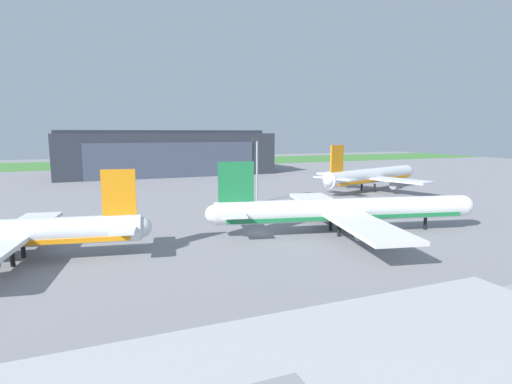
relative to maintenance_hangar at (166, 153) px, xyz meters
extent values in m
plane|color=gray|center=(-2.41, -104.19, -8.18)|extent=(440.00, 440.00, 0.00)
cube|color=#46863B|center=(-2.41, 60.29, -8.14)|extent=(440.00, 56.00, 0.08)
cube|color=#2D333D|center=(0.00, 0.09, -0.14)|extent=(80.50, 33.28, 16.08)
cube|color=#424C60|center=(0.00, -16.70, -1.75)|extent=(61.18, 0.30, 12.86)
cube|color=#2D333D|center=(0.00, 0.09, 8.50)|extent=(80.50, 7.99, 1.20)
cylinder|color=silver|center=(-38.04, -105.78, -4.35)|extent=(33.50, 9.35, 3.57)
sphere|color=silver|center=(-21.61, -108.69, -4.35)|extent=(2.79, 2.79, 2.79)
cube|color=orange|center=(-38.04, -105.78, -5.33)|extent=(30.88, 8.92, 0.62)
cube|color=orange|center=(-24.24, -108.23, 0.47)|extent=(4.34, 1.15, 6.07)
cube|color=silver|center=(-23.11, -105.68, -3.99)|extent=(3.83, 5.45, 0.28)
cube|color=silver|center=(-24.05, -111.00, -3.99)|extent=(3.83, 5.45, 0.28)
cube|color=silver|center=(-36.02, -98.22, -4.80)|extent=(7.64, 14.34, 0.56)
cylinder|color=gray|center=(-37.00, -99.15, -6.08)|extent=(3.68, 2.53, 1.96)
cylinder|color=black|center=(-36.40, -104.16, -7.16)|extent=(0.56, 0.56, 2.05)
cylinder|color=black|center=(-37.06, -107.85, -7.16)|extent=(0.56, 0.56, 2.05)
cylinder|color=silver|center=(45.73, -70.60, -3.82)|extent=(36.69, 15.50, 4.04)
sphere|color=silver|center=(63.45, -64.77, -3.82)|extent=(3.88, 3.88, 3.88)
sphere|color=silver|center=(28.02, -76.44, -3.82)|extent=(3.15, 3.15, 3.15)
cube|color=orange|center=(45.73, -70.60, -4.93)|extent=(33.87, 14.61, 0.71)
cube|color=orange|center=(30.86, -75.50, 1.64)|extent=(4.73, 1.90, 6.87)
cube|color=silver|center=(31.10, -78.62, -3.41)|extent=(4.96, 6.43, 0.28)
cube|color=silver|center=(29.20, -72.86, -3.41)|extent=(4.96, 6.43, 0.28)
cube|color=silver|center=(47.89, -79.54, -4.32)|extent=(10.70, 17.15, 0.56)
cube|color=silver|center=(42.16, -62.14, -4.32)|extent=(10.70, 17.15, 0.56)
cylinder|color=gray|center=(48.25, -78.06, -5.74)|extent=(4.34, 3.31, 2.22)
cylinder|color=gray|center=(43.33, -63.11, -5.74)|extent=(4.34, 3.31, 2.22)
cylinder|color=black|center=(57.78, -66.64, -7.01)|extent=(0.56, 0.56, 2.34)
cylinder|color=black|center=(44.98, -73.09, -7.01)|extent=(0.56, 0.56, 2.34)
cylinder|color=black|center=(43.65, -69.05, -7.01)|extent=(0.56, 0.56, 2.34)
cylinder|color=white|center=(10.72, -108.90, -4.24)|extent=(42.59, 12.67, 3.67)
sphere|color=white|center=(31.63, -113.44, -4.24)|extent=(3.52, 3.52, 3.52)
sphere|color=white|center=(-10.18, -104.36, -4.24)|extent=(2.86, 2.86, 2.86)
cube|color=#1E7A42|center=(10.72, -108.90, -5.25)|extent=(39.25, 11.98, 0.64)
cube|color=#1E7A42|center=(-6.84, -105.08, 0.71)|extent=(5.52, 1.57, 6.23)
cube|color=white|center=(-8.26, -107.60, -3.88)|extent=(4.85, 5.83, 0.28)
cube|color=white|center=(-7.08, -102.20, -3.88)|extent=(4.85, 5.83, 0.28)
cube|color=white|center=(7.69, -118.83, -4.70)|extent=(10.66, 19.71, 0.56)
cube|color=white|center=(12.09, -98.60, -4.70)|extent=(10.66, 19.71, 0.56)
cylinder|color=gray|center=(8.79, -117.54, -6.01)|extent=(3.83, 2.71, 2.02)
cylinder|color=gray|center=(12.55, -100.23, -6.01)|extent=(3.83, 2.71, 2.02)
cylinder|color=black|center=(24.94, -111.99, -7.13)|extent=(0.56, 0.56, 2.11)
cylinder|color=black|center=(8.64, -110.42, -7.13)|extent=(0.56, 0.56, 2.11)
cylinder|color=black|center=(9.46, -106.65, -7.13)|extent=(0.56, 0.56, 2.11)
cylinder|color=#99999E|center=(8.27, -76.59, -0.90)|extent=(0.44, 0.44, 14.56)
cube|color=#333338|center=(8.27, -76.59, 6.78)|extent=(2.40, 0.50, 0.80)
camera|label=1|loc=(-27.13, -163.64, 8.30)|focal=28.32mm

